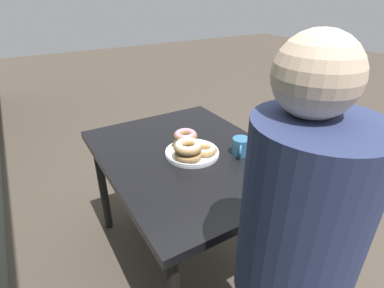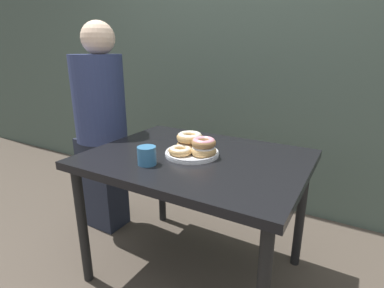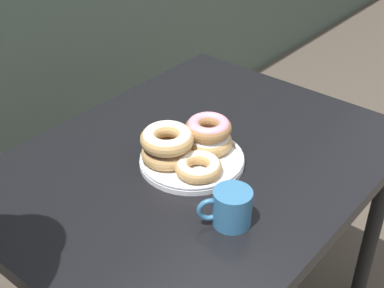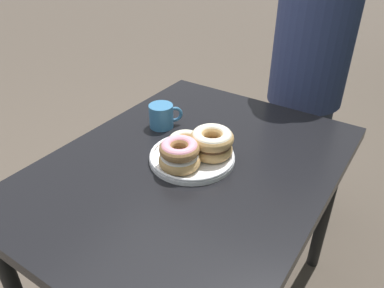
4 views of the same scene
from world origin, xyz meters
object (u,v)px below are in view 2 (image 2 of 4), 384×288
dining_table (196,169)px  coffee_mug (147,155)px  person_figure (100,126)px  donut_plate (193,146)px

dining_table → coffee_mug: (-0.14, -0.22, 0.12)m
coffee_mug → person_figure: bearing=153.3°
coffee_mug → person_figure: (-0.64, 0.32, -0.01)m
dining_table → donut_plate: (-0.02, 0.00, 0.12)m
dining_table → donut_plate: bearing=165.8°
dining_table → person_figure: size_ratio=0.78×
donut_plate → dining_table: bearing=-14.2°
donut_plate → person_figure: size_ratio=0.21×
person_figure → donut_plate: bearing=-7.6°
dining_table → donut_plate: size_ratio=3.73×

